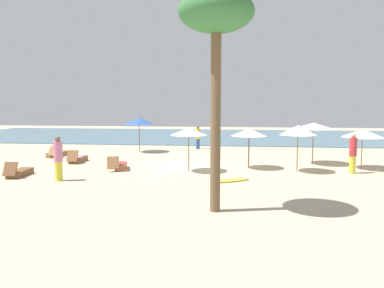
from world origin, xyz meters
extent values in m
plane|color=#BCAD8E|center=(0.00, 0.00, 0.00)|extent=(60.00, 60.00, 0.00)
cube|color=slate|center=(0.00, 17.00, 0.03)|extent=(48.00, 16.00, 0.06)
cylinder|color=olive|center=(7.27, 1.49, 1.10)|extent=(0.05, 0.05, 2.20)
cone|color=silver|center=(7.27, 1.49, 2.08)|extent=(2.20, 2.20, 0.33)
cylinder|color=brown|center=(3.76, -0.22, 0.99)|extent=(0.06, 0.06, 1.98)
cone|color=silver|center=(3.76, -0.22, 1.85)|extent=(1.82, 1.82, 0.37)
cylinder|color=brown|center=(0.82, -1.43, 1.03)|extent=(0.05, 0.05, 2.07)
cone|color=white|center=(0.82, -1.43, 1.95)|extent=(1.79, 1.79, 0.34)
cylinder|color=brown|center=(-3.31, 5.24, 1.13)|extent=(0.05, 0.05, 2.26)
cone|color=#3359B2|center=(-3.31, 5.24, 2.09)|extent=(1.95, 1.95, 0.44)
cylinder|color=olive|center=(6.07, -0.93, 1.11)|extent=(0.05, 0.05, 2.22)
cone|color=silver|center=(6.07, -0.93, 2.04)|extent=(1.77, 1.77, 0.48)
cylinder|color=olive|center=(9.44, 0.26, 0.98)|extent=(0.05, 0.05, 1.96)
cone|color=silver|center=(9.44, 0.26, 1.81)|extent=(2.08, 2.08, 0.41)
cube|color=brown|center=(-6.75, -3.42, 0.14)|extent=(0.68, 1.53, 0.28)
cube|color=brown|center=(-6.79, -4.11, 0.44)|extent=(0.59, 0.39, 0.61)
cube|color=brown|center=(-2.64, -1.21, 0.14)|extent=(0.99, 1.61, 0.28)
cube|color=brown|center=(-2.84, -1.89, 0.43)|extent=(0.66, 0.56, 0.58)
cube|color=#BF3338|center=(-2.64, -1.21, 0.30)|extent=(0.78, 1.15, 0.03)
cube|color=brown|center=(-5.71, 0.74, 0.14)|extent=(0.67, 1.52, 0.28)
cube|color=brown|center=(-5.74, 0.04, 0.44)|extent=(0.59, 0.40, 0.60)
cube|color=#D17299|center=(-5.71, 0.74, 0.30)|extent=(0.56, 1.07, 0.03)
cube|color=olive|center=(-7.87, 2.69, 0.14)|extent=(0.82, 1.57, 0.28)
cube|color=olive|center=(-7.77, 2.00, 0.43)|extent=(0.63, 0.52, 0.57)
cylinder|color=#2D4C8C|center=(0.43, 7.25, 0.36)|extent=(0.36, 0.36, 0.71)
cylinder|color=yellow|center=(0.43, 7.25, 1.09)|extent=(0.42, 0.42, 0.75)
sphere|color=brown|center=(0.43, 7.25, 1.55)|extent=(0.20, 0.20, 0.20)
cylinder|color=yellow|center=(-4.49, -4.25, 0.42)|extent=(0.44, 0.44, 0.84)
cylinder|color=#D17299|center=(-4.49, -4.25, 1.27)|extent=(0.51, 0.51, 0.87)
sphere|color=brown|center=(-4.49, -4.25, 1.81)|extent=(0.24, 0.24, 0.24)
cylinder|color=yellow|center=(8.62, -1.06, 0.42)|extent=(0.39, 0.39, 0.84)
cylinder|color=#BF3338|center=(8.62, -1.06, 1.27)|extent=(0.45, 0.45, 0.87)
sphere|color=beige|center=(8.62, -1.06, 1.82)|extent=(0.24, 0.24, 0.24)
cylinder|color=brown|center=(2.45, -8.09, 2.84)|extent=(0.31, 0.31, 5.68)
ellipsoid|color=#38753D|center=(2.45, -8.09, 6.07)|extent=(2.27, 2.27, 1.25)
ellipsoid|color=gold|center=(2.87, -3.51, 0.04)|extent=(1.88, 1.40, 0.07)
camera|label=1|loc=(3.04, -19.89, 3.47)|focal=36.10mm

